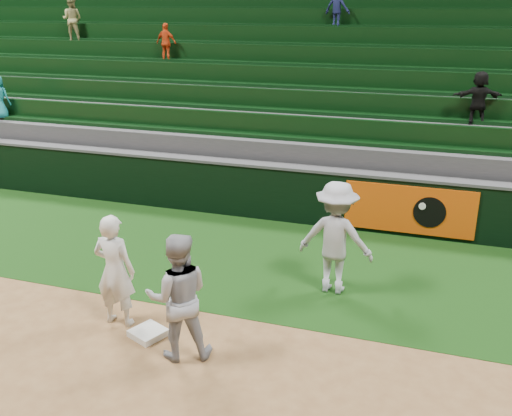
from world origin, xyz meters
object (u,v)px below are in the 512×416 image
Objects in this scene: first_baseman at (115,271)px; baserunner at (178,297)px; base_coach at (336,238)px; first_base at (148,333)px.

baserunner reaches higher than first_baseman.
baserunner is at bearing 158.86° from first_baseman.
base_coach is at bearing -148.37° from baserunner.
base_coach reaches higher than first_baseman.
first_baseman is at bearing 38.05° from base_coach.
first_base is at bearing -47.75° from baserunner.
first_baseman is 0.92× the size of base_coach.
baserunner is (1.25, -0.47, 0.03)m from first_baseman.
base_coach is at bearing -145.40° from first_baseman.
baserunner is 0.94× the size of base_coach.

